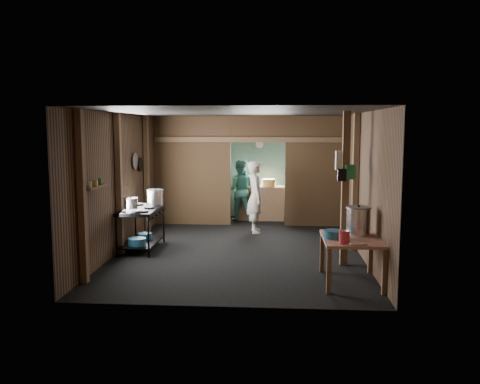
# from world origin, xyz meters

# --- Properties ---
(floor) EXTENTS (4.50, 7.00, 0.00)m
(floor) POSITION_xyz_m (0.00, 0.00, 0.00)
(floor) COLOR black
(floor) RESTS_ON ground
(ceiling) EXTENTS (4.50, 7.00, 0.00)m
(ceiling) POSITION_xyz_m (0.00, 0.00, 2.60)
(ceiling) COLOR #2C2A27
(ceiling) RESTS_ON ground
(wall_back) EXTENTS (4.50, 0.00, 2.60)m
(wall_back) POSITION_xyz_m (0.00, 3.50, 1.30)
(wall_back) COLOR brown
(wall_back) RESTS_ON ground
(wall_front) EXTENTS (4.50, 0.00, 2.60)m
(wall_front) POSITION_xyz_m (0.00, -3.50, 1.30)
(wall_front) COLOR brown
(wall_front) RESTS_ON ground
(wall_left) EXTENTS (0.00, 7.00, 2.60)m
(wall_left) POSITION_xyz_m (-2.25, 0.00, 1.30)
(wall_left) COLOR brown
(wall_left) RESTS_ON ground
(wall_right) EXTENTS (0.00, 7.00, 2.60)m
(wall_right) POSITION_xyz_m (2.25, 0.00, 1.30)
(wall_right) COLOR brown
(wall_right) RESTS_ON ground
(partition_left) EXTENTS (1.85, 0.10, 2.60)m
(partition_left) POSITION_xyz_m (-1.32, 2.20, 1.30)
(partition_left) COLOR brown
(partition_left) RESTS_ON floor
(partition_right) EXTENTS (1.35, 0.10, 2.60)m
(partition_right) POSITION_xyz_m (1.57, 2.20, 1.30)
(partition_right) COLOR brown
(partition_right) RESTS_ON floor
(partition_header) EXTENTS (1.30, 0.10, 0.60)m
(partition_header) POSITION_xyz_m (0.25, 2.20, 2.30)
(partition_header) COLOR brown
(partition_header) RESTS_ON wall_back
(turquoise_panel) EXTENTS (4.40, 0.06, 2.50)m
(turquoise_panel) POSITION_xyz_m (0.00, 3.44, 1.25)
(turquoise_panel) COLOR #63A4A4
(turquoise_panel) RESTS_ON wall_back
(back_counter) EXTENTS (1.20, 0.50, 0.85)m
(back_counter) POSITION_xyz_m (0.30, 2.95, 0.42)
(back_counter) COLOR brown
(back_counter) RESTS_ON floor
(wall_clock) EXTENTS (0.20, 0.03, 0.20)m
(wall_clock) POSITION_xyz_m (0.25, 3.40, 1.90)
(wall_clock) COLOR white
(wall_clock) RESTS_ON wall_back
(post_left_a) EXTENTS (0.10, 0.12, 2.60)m
(post_left_a) POSITION_xyz_m (-2.18, -2.60, 1.30)
(post_left_a) COLOR brown
(post_left_a) RESTS_ON floor
(post_left_b) EXTENTS (0.10, 0.12, 2.60)m
(post_left_b) POSITION_xyz_m (-2.18, -0.80, 1.30)
(post_left_b) COLOR brown
(post_left_b) RESTS_ON floor
(post_left_c) EXTENTS (0.10, 0.12, 2.60)m
(post_left_c) POSITION_xyz_m (-2.18, 1.20, 1.30)
(post_left_c) COLOR brown
(post_left_c) RESTS_ON floor
(post_right) EXTENTS (0.10, 0.12, 2.60)m
(post_right) POSITION_xyz_m (2.18, -0.20, 1.30)
(post_right) COLOR brown
(post_right) RESTS_ON floor
(post_free) EXTENTS (0.12, 0.12, 2.60)m
(post_free) POSITION_xyz_m (1.85, -1.30, 1.30)
(post_free) COLOR brown
(post_free) RESTS_ON floor
(cross_beam) EXTENTS (4.40, 0.12, 0.12)m
(cross_beam) POSITION_xyz_m (0.00, 2.15, 2.05)
(cross_beam) COLOR brown
(cross_beam) RESTS_ON wall_left
(pan_lid_big) EXTENTS (0.03, 0.34, 0.34)m
(pan_lid_big) POSITION_xyz_m (-2.21, 0.40, 1.65)
(pan_lid_big) COLOR slate
(pan_lid_big) RESTS_ON wall_left
(pan_lid_small) EXTENTS (0.03, 0.30, 0.30)m
(pan_lid_small) POSITION_xyz_m (-2.21, 0.80, 1.55)
(pan_lid_small) COLOR black
(pan_lid_small) RESTS_ON wall_left
(wall_shelf) EXTENTS (0.14, 0.80, 0.03)m
(wall_shelf) POSITION_xyz_m (-2.15, -2.10, 1.40)
(wall_shelf) COLOR brown
(wall_shelf) RESTS_ON wall_left
(jar_white) EXTENTS (0.07, 0.07, 0.10)m
(jar_white) POSITION_xyz_m (-2.15, -2.35, 1.47)
(jar_white) COLOR white
(jar_white) RESTS_ON wall_shelf
(jar_yellow) EXTENTS (0.08, 0.08, 0.10)m
(jar_yellow) POSITION_xyz_m (-2.15, -2.10, 1.47)
(jar_yellow) COLOR gold
(jar_yellow) RESTS_ON wall_shelf
(jar_green) EXTENTS (0.06, 0.06, 0.10)m
(jar_green) POSITION_xyz_m (-2.15, -1.88, 1.47)
(jar_green) COLOR #278146
(jar_green) RESTS_ON wall_shelf
(bag_white) EXTENTS (0.22, 0.15, 0.32)m
(bag_white) POSITION_xyz_m (1.80, -1.22, 1.78)
(bag_white) COLOR white
(bag_white) RESTS_ON post_free
(bag_green) EXTENTS (0.16, 0.12, 0.24)m
(bag_green) POSITION_xyz_m (1.92, -1.36, 1.60)
(bag_green) COLOR #278146
(bag_green) RESTS_ON post_free
(bag_black) EXTENTS (0.14, 0.10, 0.20)m
(bag_black) POSITION_xyz_m (1.78, -1.38, 1.55)
(bag_black) COLOR black
(bag_black) RESTS_ON post_free
(gas_range) EXTENTS (0.70, 1.36, 0.80)m
(gas_range) POSITION_xyz_m (-1.88, -0.44, 0.40)
(gas_range) COLOR black
(gas_range) RESTS_ON floor
(prep_table) EXTENTS (0.85, 1.17, 0.69)m
(prep_table) POSITION_xyz_m (1.83, -2.31, 0.35)
(prep_table) COLOR tan
(prep_table) RESTS_ON floor
(stove_pot_large) EXTENTS (0.36, 0.36, 0.33)m
(stove_pot_large) POSITION_xyz_m (-1.71, 0.02, 0.94)
(stove_pot_large) COLOR silver
(stove_pot_large) RESTS_ON gas_range
(stove_pot_med) EXTENTS (0.35, 0.35, 0.23)m
(stove_pot_med) POSITION_xyz_m (-2.05, -0.53, 0.90)
(stove_pot_med) COLOR silver
(stove_pot_med) RESTS_ON gas_range
(frying_pan) EXTENTS (0.38, 0.54, 0.07)m
(frying_pan) POSITION_xyz_m (-1.88, -0.94, 0.82)
(frying_pan) COLOR slate
(frying_pan) RESTS_ON gas_range
(blue_tub_front) EXTENTS (0.33, 0.33, 0.14)m
(blue_tub_front) POSITION_xyz_m (-1.88, -0.78, 0.22)
(blue_tub_front) COLOR #22607E
(blue_tub_front) RESTS_ON gas_range
(blue_tub_back) EXTENTS (0.28, 0.28, 0.11)m
(blue_tub_back) POSITION_xyz_m (-1.88, -0.22, 0.21)
(blue_tub_back) COLOR #22607E
(blue_tub_back) RESTS_ON gas_range
(stock_pot) EXTENTS (0.45, 0.45, 0.45)m
(stock_pot) POSITION_xyz_m (1.96, -2.08, 0.90)
(stock_pot) COLOR silver
(stock_pot) RESTS_ON prep_table
(wash_basin) EXTENTS (0.36, 0.36, 0.12)m
(wash_basin) POSITION_xyz_m (1.56, -2.36, 0.75)
(wash_basin) COLOR #22607E
(wash_basin) RESTS_ON prep_table
(pink_bucket) EXTENTS (0.18, 0.18, 0.18)m
(pink_bucket) POSITION_xyz_m (1.67, -2.72, 0.79)
(pink_bucket) COLOR #C7343D
(pink_bucket) RESTS_ON prep_table
(knife) EXTENTS (0.30, 0.04, 0.01)m
(knife) POSITION_xyz_m (1.83, -2.80, 0.70)
(knife) COLOR silver
(knife) RESTS_ON prep_table
(yellow_tub) EXTENTS (0.34, 0.34, 0.19)m
(yellow_tub) POSITION_xyz_m (0.50, 2.95, 0.94)
(yellow_tub) COLOR gold
(yellow_tub) RESTS_ON back_counter
(red_cup) EXTENTS (0.11, 0.11, 0.13)m
(red_cup) POSITION_xyz_m (0.10, 2.95, 0.92)
(red_cup) COLOR red
(red_cup) RESTS_ON back_counter
(cook) EXTENTS (0.48, 0.64, 1.60)m
(cook) POSITION_xyz_m (0.23, 1.33, 0.80)
(cook) COLOR beige
(cook) RESTS_ON floor
(worker_back) EXTENTS (0.75, 0.58, 1.54)m
(worker_back) POSITION_xyz_m (-0.22, 2.77, 0.77)
(worker_back) COLOR teal
(worker_back) RESTS_ON floor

